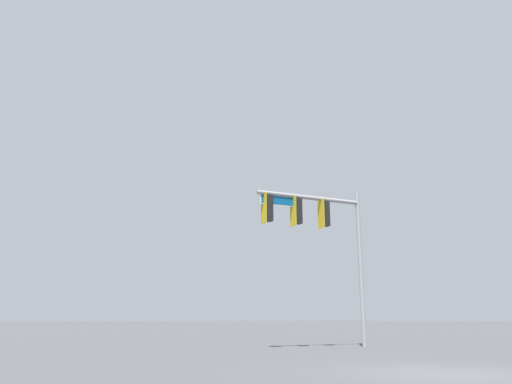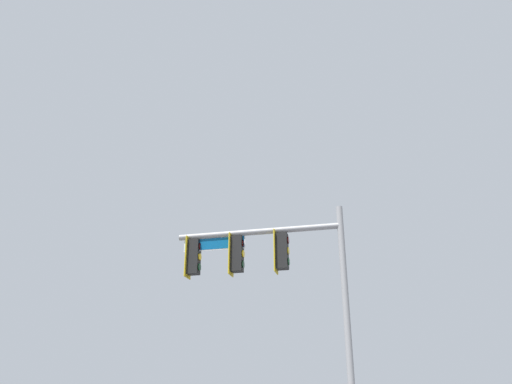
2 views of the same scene
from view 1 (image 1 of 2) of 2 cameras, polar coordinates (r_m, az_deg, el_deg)
ground_plane at (r=12.70m, az=20.84°, el=-18.85°), size 400.00×400.00×0.00m
signal_pole_near at (r=22.09m, az=6.91°, el=-3.61°), size 5.09×1.48×6.99m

